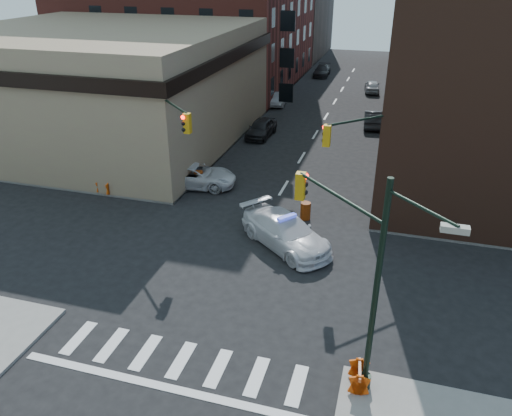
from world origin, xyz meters
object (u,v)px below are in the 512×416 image
Objects in this scene: pedestrian_a at (171,181)px; barricade_nw_a at (182,181)px; police_car at (286,232)px; pedestrian_b at (143,168)px; barricade_se_a at (359,377)px; pickup at (195,176)px; parked_car_wfar at (279,99)px; parked_car_wnear at (261,128)px; barrel_road at (306,211)px; barrel_bank at (199,179)px; parked_car_enear at (373,119)px.

pedestrian_a reaches higher than barricade_nw_a.
police_car is 3.47× the size of pedestrian_b.
pedestrian_b is 21.79m from barricade_se_a.
parked_car_wfar is (0.30, 22.29, -0.12)m from pickup.
barricade_nw_a is at bearing -29.77° from pedestrian_b.
pickup is 1.42× the size of parked_car_wfar.
pickup is 1.21× the size of parked_car_wnear.
barrel_road is (11.75, -2.36, -0.47)m from pedestrian_b.
pedestrian_a is 8.80m from barrel_road.
barrel_bank is (-7.34, 5.91, -0.29)m from police_car.
barricade_nw_a is (-0.70, -0.64, -0.19)m from pickup.
pickup is 19.44m from barricade_se_a.
parked_car_wfar is 2.30× the size of pedestrian_b.
barrel_bank reaches higher than barricade_se_a.
pedestrian_b reaches higher than barricade_nw_a.
pedestrian_a is 3.53m from pedestrian_b.
pedestrian_a is at bearing -115.97° from barrel_bank.
barrel_road is (6.69, -14.18, -0.24)m from parked_car_wnear.
barrel_road is (-2.34, -19.85, -0.21)m from parked_car_enear.
parked_car_enear reaches higher than barricade_nw_a.
parked_car_wfar is at bearing 11.74° from barricade_se_a.
parked_car_wfar is at bearing 100.39° from barricade_nw_a.
pedestrian_b is (-5.06, -11.82, 0.22)m from parked_car_wnear.
pedestrian_b is (-2.99, 1.87, -0.15)m from pedestrian_a.
parked_car_enear is 2.24× the size of pedestrian_a.
pickup is 0.97m from barricade_nw_a.
pedestrian_a reaches higher than police_car.
parked_car_wfar is 24.47m from pedestrian_a.
parked_car_wfar is 3.55× the size of barricade_se_a.
barricade_se_a is at bearing -64.48° from parked_car_wnear.
barrel_road is 8.99m from barricade_nw_a.
police_car is 2.94× the size of pedestrian_a.
police_car is 9.20m from pedestrian_a.
pedestrian_b reaches higher than barrel_bank.
pedestrian_a is at bearing -77.11° from barricade_nw_a.
parked_car_enear is 22.46m from pedestrian_b.
pedestrian_b is (-3.69, -0.28, 0.23)m from pickup.
barrel_road is at bearing -117.23° from pickup.
police_car is at bearing -29.69° from pedestrian_a.
parked_car_wfar is 1.94× the size of pedestrian_a.
police_car reaches higher than pickup.
parked_car_enear is 19.99m from barrel_road.
barricade_se_a is at bearing -49.31° from pedestrian_a.
barrel_bank is (-7.76, 2.54, 0.03)m from barrel_road.
parked_car_wnear reaches higher than barricade_nw_a.
barricade_nw_a is at bearing -151.46° from barrel_bank.
parked_car_wnear is (1.37, 11.53, 0.01)m from pickup.
barricade_se_a is (16.09, -14.69, -0.43)m from pedestrian_b.
parked_car_wfar is 3.67× the size of barrel_road.
barrel_road is (8.06, -2.64, -0.24)m from pickup.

